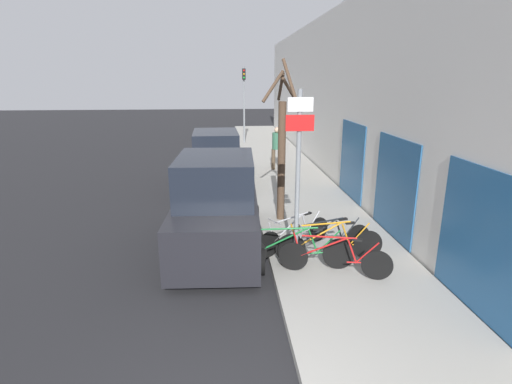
{
  "coord_description": "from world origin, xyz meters",
  "views": [
    {
      "loc": [
        0.05,
        -3.26,
        3.97
      ],
      "look_at": [
        0.85,
        6.56,
        1.16
      ],
      "focal_mm": 28.0,
      "sensor_mm": 36.0,
      "label": 1
    }
  ],
  "objects_px": {
    "signpost": "(298,173)",
    "bicycle_4": "(295,234)",
    "traffic_light": "(244,95)",
    "parked_car_0": "(217,208)",
    "parked_car_1": "(216,161)",
    "bicycle_1": "(295,251)",
    "bicycle_2": "(330,244)",
    "bicycle_0": "(334,258)",
    "pedestrian_near": "(277,145)",
    "street_tree": "(282,149)",
    "bicycle_3": "(325,240)"
  },
  "relations": [
    {
      "from": "parked_car_1",
      "to": "street_tree",
      "type": "height_order",
      "value": "street_tree"
    },
    {
      "from": "street_tree",
      "to": "bicycle_2",
      "type": "bearing_deg",
      "value": -76.64
    },
    {
      "from": "parked_car_0",
      "to": "pedestrian_near",
      "type": "height_order",
      "value": "parked_car_0"
    },
    {
      "from": "parked_car_0",
      "to": "parked_car_1",
      "type": "bearing_deg",
      "value": 93.53
    },
    {
      "from": "bicycle_1",
      "to": "bicycle_2",
      "type": "bearing_deg",
      "value": -63.87
    },
    {
      "from": "traffic_light",
      "to": "bicycle_0",
      "type": "bearing_deg",
      "value": -87.07
    },
    {
      "from": "parked_car_1",
      "to": "bicycle_4",
      "type": "bearing_deg",
      "value": -75.09
    },
    {
      "from": "bicycle_0",
      "to": "bicycle_3",
      "type": "xyz_separation_m",
      "value": [
        0.04,
        0.87,
        0.01
      ]
    },
    {
      "from": "bicycle_4",
      "to": "signpost",
      "type": "bearing_deg",
      "value": 139.19
    },
    {
      "from": "parked_car_0",
      "to": "parked_car_1",
      "type": "distance_m",
      "value": 5.97
    },
    {
      "from": "parked_car_1",
      "to": "pedestrian_near",
      "type": "distance_m",
      "value": 3.26
    },
    {
      "from": "signpost",
      "to": "traffic_light",
      "type": "xyz_separation_m",
      "value": [
        -0.17,
        16.85,
        0.85
      ]
    },
    {
      "from": "bicycle_4",
      "to": "parked_car_1",
      "type": "distance_m",
      "value": 6.74
    },
    {
      "from": "pedestrian_near",
      "to": "traffic_light",
      "type": "bearing_deg",
      "value": -98.91
    },
    {
      "from": "bicycle_3",
      "to": "signpost",
      "type": "bearing_deg",
      "value": 105.75
    },
    {
      "from": "signpost",
      "to": "parked_car_0",
      "type": "height_order",
      "value": "signpost"
    },
    {
      "from": "bicycle_1",
      "to": "parked_car_0",
      "type": "xyz_separation_m",
      "value": [
        -1.61,
        1.47,
        0.48
      ]
    },
    {
      "from": "pedestrian_near",
      "to": "traffic_light",
      "type": "relative_size",
      "value": 0.41
    },
    {
      "from": "parked_car_1",
      "to": "street_tree",
      "type": "distance_m",
      "value": 4.88
    },
    {
      "from": "signpost",
      "to": "bicycle_4",
      "type": "bearing_deg",
      "value": 81.06
    },
    {
      "from": "bicycle_2",
      "to": "parked_car_1",
      "type": "height_order",
      "value": "parked_car_1"
    },
    {
      "from": "signpost",
      "to": "bicycle_1",
      "type": "height_order",
      "value": "signpost"
    },
    {
      "from": "bicycle_0",
      "to": "traffic_light",
      "type": "xyz_separation_m",
      "value": [
        -0.88,
        17.25,
        2.52
      ]
    },
    {
      "from": "bicycle_1",
      "to": "street_tree",
      "type": "distance_m",
      "value": 3.48
    },
    {
      "from": "parked_car_0",
      "to": "traffic_light",
      "type": "bearing_deg",
      "value": 87.11
    },
    {
      "from": "bicycle_1",
      "to": "parked_car_1",
      "type": "xyz_separation_m",
      "value": [
        -1.72,
        7.43,
        0.41
      ]
    },
    {
      "from": "bicycle_4",
      "to": "parked_car_1",
      "type": "height_order",
      "value": "parked_car_1"
    },
    {
      "from": "bicycle_3",
      "to": "bicycle_4",
      "type": "bearing_deg",
      "value": 36.29
    },
    {
      "from": "bicycle_0",
      "to": "bicycle_3",
      "type": "height_order",
      "value": "bicycle_3"
    },
    {
      "from": "bicycle_4",
      "to": "parked_car_1",
      "type": "xyz_separation_m",
      "value": [
        -1.89,
        6.45,
        0.45
      ]
    },
    {
      "from": "bicycle_0",
      "to": "traffic_light",
      "type": "height_order",
      "value": "traffic_light"
    },
    {
      "from": "bicycle_0",
      "to": "bicycle_4",
      "type": "bearing_deg",
      "value": 41.83
    },
    {
      "from": "parked_car_0",
      "to": "street_tree",
      "type": "xyz_separation_m",
      "value": [
        1.76,
        1.61,
        1.12
      ]
    },
    {
      "from": "bicycle_3",
      "to": "street_tree",
      "type": "height_order",
      "value": "street_tree"
    },
    {
      "from": "bicycle_1",
      "to": "bicycle_4",
      "type": "bearing_deg",
      "value": -3.7
    },
    {
      "from": "parked_car_1",
      "to": "bicycle_0",
      "type": "bearing_deg",
      "value": -73.93
    },
    {
      "from": "signpost",
      "to": "street_tree",
      "type": "bearing_deg",
      "value": 87.75
    },
    {
      "from": "parked_car_0",
      "to": "pedestrian_near",
      "type": "relative_size",
      "value": 2.5
    },
    {
      "from": "bicycle_2",
      "to": "bicycle_3",
      "type": "bearing_deg",
      "value": 6.96
    },
    {
      "from": "bicycle_3",
      "to": "parked_car_1",
      "type": "height_order",
      "value": "parked_car_1"
    },
    {
      "from": "bicycle_0",
      "to": "bicycle_2",
      "type": "xyz_separation_m",
      "value": [
        0.07,
        0.64,
        0.02
      ]
    },
    {
      "from": "signpost",
      "to": "traffic_light",
      "type": "relative_size",
      "value": 0.81
    },
    {
      "from": "street_tree",
      "to": "pedestrian_near",
      "type": "bearing_deg",
      "value": 83.56
    },
    {
      "from": "bicycle_0",
      "to": "parked_car_1",
      "type": "bearing_deg",
      "value": 36.39
    },
    {
      "from": "traffic_light",
      "to": "street_tree",
      "type": "bearing_deg",
      "value": -88.78
    },
    {
      "from": "street_tree",
      "to": "traffic_light",
      "type": "height_order",
      "value": "traffic_light"
    },
    {
      "from": "bicycle_2",
      "to": "pedestrian_near",
      "type": "bearing_deg",
      "value": -2.04
    },
    {
      "from": "traffic_light",
      "to": "bicycle_1",
      "type": "bearing_deg",
      "value": -89.5
    },
    {
      "from": "signpost",
      "to": "bicycle_1",
      "type": "xyz_separation_m",
      "value": [
        -0.03,
        -0.05,
        -1.64
      ]
    },
    {
      "from": "traffic_light",
      "to": "bicycle_4",
      "type": "bearing_deg",
      "value": -88.85
    }
  ]
}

